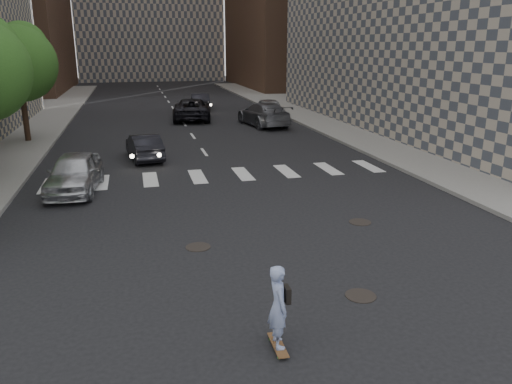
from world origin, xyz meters
TOP-DOWN VIEW (x-y plane):
  - ground at (0.00, 0.00)m, footprint 160.00×160.00m
  - sidewalk_right at (14.50, 20.00)m, footprint 13.00×80.00m
  - tree_c at (-9.45, 19.14)m, footprint 4.20×4.20m
  - manhole_a at (1.20, -2.50)m, footprint 0.70×0.70m
  - manhole_b at (-2.00, 1.20)m, footprint 0.70×0.70m
  - manhole_c at (3.30, 2.00)m, footprint 0.70×0.70m
  - skateboarder at (-1.18, -4.00)m, footprint 0.42×0.85m
  - silver_sedan at (-5.86, 7.89)m, footprint 2.16×4.49m
  - traffic_car_a at (-3.09, 13.00)m, footprint 1.86×4.01m
  - traffic_car_b at (5.33, 22.00)m, footprint 3.03×5.87m
  - traffic_car_c at (0.80, 26.00)m, footprint 3.38×6.07m
  - traffic_car_d at (6.50, 25.11)m, footprint 2.30×4.83m
  - traffic_car_e at (2.22, 31.96)m, footprint 1.93×4.50m

SIDE VIEW (x-z plane):
  - ground at x=0.00m, z-range 0.00..0.00m
  - manhole_a at x=1.20m, z-range 0.00..0.02m
  - manhole_b at x=-2.00m, z-range 0.00..0.02m
  - manhole_c at x=3.30m, z-range 0.00..0.02m
  - sidewalk_right at x=14.50m, z-range 0.00..0.15m
  - traffic_car_a at x=-3.09m, z-range 0.00..1.27m
  - traffic_car_e at x=2.22m, z-range 0.00..1.44m
  - silver_sedan at x=-5.86m, z-range 0.00..1.48m
  - traffic_car_d at x=6.50m, z-range 0.00..1.59m
  - traffic_car_c at x=0.80m, z-range 0.00..1.61m
  - traffic_car_b at x=5.33m, z-range 0.00..1.63m
  - skateboarder at x=-1.18m, z-range 0.04..1.73m
  - tree_c at x=-9.45m, z-range 1.35..7.95m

